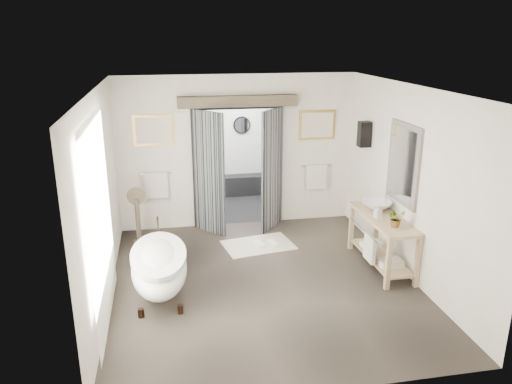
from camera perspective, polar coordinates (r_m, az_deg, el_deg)
ground_plane at (r=7.70m, az=0.84°, el=-10.25°), size 5.00×5.00×0.00m
room_shell at (r=6.89m, az=0.82°, el=2.98°), size 4.52×5.02×2.91m
shower_room at (r=11.07m, az=-3.24°, el=3.60°), size 2.22×2.01×2.51m
back_wall_dressing at (r=9.30m, az=-1.95°, el=5.03°), size 3.82×0.72×2.52m
clawfoot_tub at (r=7.36m, az=-11.01°, el=-8.31°), size 0.79×1.77×0.86m
vanity at (r=8.21m, az=14.12°, el=-5.06°), size 0.57×1.60×0.85m
pedestal_mirror at (r=9.00m, az=-13.32°, el=-3.23°), size 0.32×0.21×1.08m
rug at (r=8.93m, az=0.27°, el=-6.06°), size 1.32×0.99×0.01m
slippers at (r=8.91m, az=1.19°, el=-5.90°), size 0.40×0.28×0.05m
basin at (r=8.33m, az=13.69°, el=-1.56°), size 0.55×0.55×0.16m
plant at (r=7.71m, az=15.73°, el=-2.86°), size 0.26×0.23×0.28m
soap_bottle_a at (r=8.01m, az=13.76°, el=-2.17°), size 0.12×0.12×0.21m
soap_bottle_b at (r=8.60m, az=12.49°, el=-0.80°), size 0.17×0.17×0.18m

